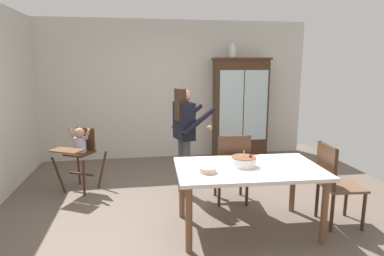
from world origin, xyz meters
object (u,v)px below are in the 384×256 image
Objects in this scene: china_cabinet at (240,108)px; high_chair_with_toddler at (80,148)px; ceramic_vase at (233,51)px; serving_bowl at (208,170)px; dining_chair_far_side at (232,164)px; adult_person at (185,129)px; dining_table at (248,174)px; dining_chair_right_end at (333,179)px; birthday_cake at (244,161)px.

china_cabinet is 3.21m from high_chair_with_toddler.
high_chair_with_toddler is at bearing -154.33° from china_cabinet.
serving_bowl is at bearing -110.30° from ceramic_vase.
dining_chair_far_side is (0.51, 0.82, -0.21)m from serving_bowl.
dining_chair_far_side is (0.58, -0.45, -0.41)m from adult_person.
high_chair_with_toddler is at bearing -152.78° from ceramic_vase.
adult_person is at bearing 115.74° from dining_table.
dining_chair_right_end is at bearing -82.85° from ceramic_vase.
ceramic_vase is 0.28× the size of dining_chair_far_side.
dining_chair_far_side is at bearing 57.97° from serving_bowl.
high_chair_with_toddler reaches higher than birthday_cake.
adult_person is at bearing 13.98° from high_chair_with_toddler.
china_cabinet is 7.08× the size of birthday_cake.
high_chair_with_toddler is at bearing 143.14° from birthday_cake.
ceramic_vase is at bearing 178.83° from china_cabinet.
adult_person is at bearing 93.06° from serving_bowl.
dining_chair_right_end is (1.06, -0.08, -0.24)m from birthday_cake.
dining_table is (2.05, -1.54, -0.00)m from high_chair_with_toddler.
adult_person reaches higher than dining_chair_far_side.
adult_person is 1.59× the size of dining_chair_right_end.
serving_bowl is at bearing -113.28° from china_cabinet.
birthday_cake is 0.29× the size of dining_chair_far_side.
dining_chair_right_end is (0.19, -2.97, -0.44)m from china_cabinet.
china_cabinet is 2.25m from adult_person.
dining_table is 0.51m from serving_bowl.
serving_bowl is (0.07, -1.26, -0.20)m from adult_person.
dining_chair_right_end reaches higher than birthday_cake.
birthday_cake is (0.51, -1.11, -0.17)m from adult_person.
ceramic_vase is 0.28× the size of high_chair_with_toddler.
ceramic_vase is at bearing -48.62° from adult_person.
dining_chair_right_end is at bearing 148.71° from dining_chair_far_side.
adult_person is (-1.38, -1.78, -0.03)m from china_cabinet.
ceramic_vase is 3.37m from dining_chair_right_end.
dining_table is at bearing -169.08° from adult_person.
china_cabinet is 2.06× the size of dining_chair_far_side.
birthday_cake is 0.71m from dining_chair_far_side.
high_chair_with_toddler is 2.29m from serving_bowl.
high_chair_with_toddler is 0.99× the size of dining_chair_far_side.
dining_chair_far_side is 1.24m from dining_chair_right_end.
birthday_cake is at bearing -103.36° from ceramic_vase.
ceramic_vase is 0.96× the size of birthday_cake.
china_cabinet is at bearing 73.26° from birthday_cake.
dining_chair_far_side is (0.07, 0.66, -0.24)m from birthday_cake.
adult_person is 2.01m from dining_chair_right_end.
ceramic_vase is at bearing 69.70° from serving_bowl.
birthday_cake is at bearing 89.46° from dining_chair_far_side.
adult_person is 0.84m from dining_chair_far_side.
birthday_cake is 0.29× the size of dining_chair_right_end.
birthday_cake is 1.09m from dining_chair_right_end.
dining_chair_right_end is (0.37, -2.97, -1.54)m from ceramic_vase.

